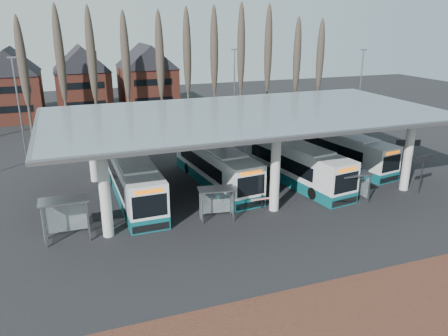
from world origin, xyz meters
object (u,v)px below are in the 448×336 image
object	(u,v)px
bus_1	(215,166)
shelter_2	(353,181)
bus_0	(133,179)
shelter_1	(216,196)
shelter_0	(65,210)
bus_3	(342,150)
bus_2	(295,164)

from	to	relation	value
bus_1	shelter_2	distance (m)	11.34
bus_0	shelter_1	distance (m)	7.53
bus_0	shelter_0	distance (m)	7.35
bus_1	bus_3	world-z (taller)	bus_1
bus_2	bus_3	distance (m)	7.04
bus_0	bus_2	bearing A→B (deg)	-4.40
bus_2	shelter_0	distance (m)	19.40
bus_3	shelter_0	bearing A→B (deg)	-174.12
shelter_2	bus_0	bearing A→B (deg)	160.48
shelter_0	shelter_1	xyz separation A→B (m)	(9.96, -0.45, -0.32)
shelter_0	shelter_2	bearing A→B (deg)	-2.74
bus_2	shelter_2	bearing A→B (deg)	-79.29
shelter_2	bus_2	bearing A→B (deg)	111.79
shelter_0	shelter_1	bearing A→B (deg)	-2.37
shelter_1	bus_1	bearing A→B (deg)	79.91
bus_1	shelter_0	world-z (taller)	bus_1
bus_1	shelter_2	bearing A→B (deg)	-46.91
bus_3	shelter_1	size ratio (longest dim) A/B	4.34
shelter_2	bus_1	bearing A→B (deg)	141.68
bus_0	shelter_1	xyz separation A→B (m)	(4.87, -5.74, 0.10)
bus_1	bus_0	bearing A→B (deg)	-177.68
bus_1	bus_3	xyz separation A→B (m)	(13.22, 0.64, -0.09)
shelter_0	bus_2	bearing A→B (deg)	13.56
bus_3	shelter_2	xyz separation A→B (m)	(-4.64, -8.06, 0.22)
bus_0	bus_3	world-z (taller)	bus_0
bus_1	shelter_1	distance (m)	7.16
bus_1	shelter_1	bearing A→B (deg)	-114.55
bus_3	shelter_2	size ratio (longest dim) A/B	4.50
bus_1	bus_2	bearing A→B (deg)	-21.75
shelter_2	bus_3	bearing A→B (deg)	62.59
bus_1	bus_3	distance (m)	13.23
bus_1	shelter_1	size ratio (longest dim) A/B	4.58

